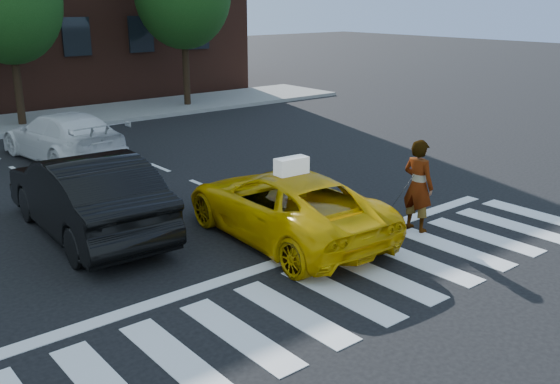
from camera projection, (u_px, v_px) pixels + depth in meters
name	position (u px, v px, depth m)	size (l,w,h in m)	color
ground	(340.00, 294.00, 9.98)	(120.00, 120.00, 0.00)	black
crosswalk	(340.00, 294.00, 9.98)	(13.00, 2.40, 0.01)	silver
stop_line	(277.00, 262.00, 11.16)	(12.00, 0.30, 0.01)	silver
sidewalk_far	(5.00, 125.00, 22.88)	(30.00, 4.00, 0.15)	slate
taxi	(285.00, 205.00, 12.18)	(2.22, 4.81, 1.34)	#D7A504
black_sedan	(86.00, 194.00, 12.31)	(1.75, 5.02, 1.65)	black
white_suv	(62.00, 136.00, 18.08)	(1.97, 4.86, 1.41)	silver
woman	(418.00, 186.00, 12.47)	(0.69, 0.45, 1.89)	#999999
dog	(373.00, 240.00, 11.66)	(0.62, 0.33, 0.36)	#846143
taxi_sign	(291.00, 166.00, 11.79)	(0.65, 0.28, 0.32)	white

